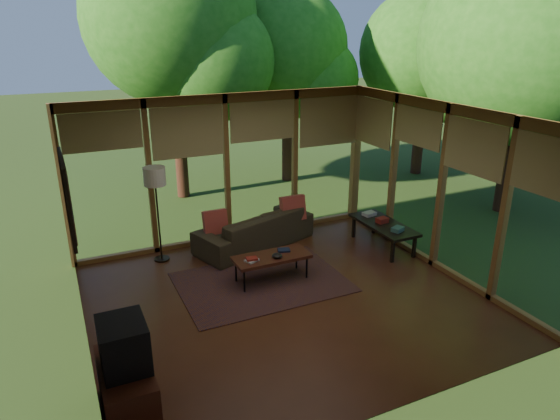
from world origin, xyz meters
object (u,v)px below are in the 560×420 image
sofa (255,229)px  side_console (383,226)px  television (124,345)px  coffee_table (272,258)px  floor_lamp (155,182)px  media_cabinet (127,391)px

sofa → side_console: size_ratio=1.58×
side_console → sofa: bearing=153.4°
television → coffee_table: television is taller
television → floor_lamp: floor_lamp is taller
floor_lamp → coffee_table: floor_lamp is taller
media_cabinet → floor_lamp: bearing=72.6°
side_console → media_cabinet: bearing=-154.1°
television → floor_lamp: (1.08, 3.51, 0.56)m
media_cabinet → floor_lamp: size_ratio=0.61×
floor_lamp → sofa: bearing=-3.7°
media_cabinet → television: television is taller
sofa → media_cabinet: (-2.79, -3.41, -0.02)m
floor_lamp → side_console: (3.77, -1.15, -1.00)m
television → side_console: television is taller
media_cabinet → side_console: (4.87, 2.36, 0.11)m
coffee_table → side_console: 2.37m
floor_lamp → side_console: 4.06m
sofa → media_cabinet: 4.40m
sofa → floor_lamp: floor_lamp is taller
floor_lamp → television: bearing=-107.1°
media_cabinet → sofa: bearing=50.7°
sofa → coffee_table: 1.39m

